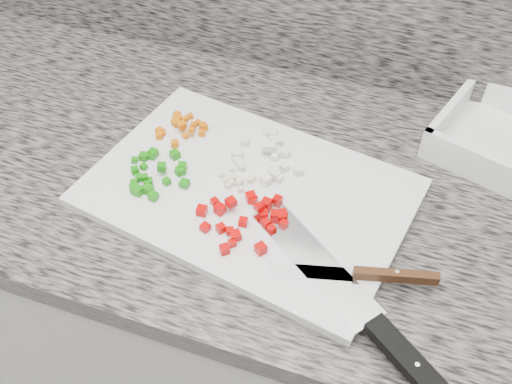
{
  "coord_description": "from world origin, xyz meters",
  "views": [
    {
      "loc": [
        0.22,
        0.81,
        1.57
      ],
      "look_at": [
        0.03,
        1.36,
        0.94
      ],
      "focal_mm": 40.0,
      "sensor_mm": 36.0,
      "label": 1
    }
  ],
  "objects": [
    {
      "name": "cabinet",
      "position": [
        0.0,
        1.44,
        0.43
      ],
      "size": [
        3.92,
        0.62,
        0.86
      ],
      "primitive_type": "cube",
      "color": "beige",
      "rests_on": "ground"
    },
    {
      "name": "countertop",
      "position": [
        0.0,
        1.44,
        0.88
      ],
      "size": [
        3.96,
        0.64,
        0.04
      ],
      "primitive_type": "cube",
      "color": "#645F58",
      "rests_on": "cabinet"
    },
    {
      "name": "cutting_board",
      "position": [
        0.01,
        1.38,
        0.91
      ],
      "size": [
        0.54,
        0.41,
        0.02
      ],
      "primitive_type": "cube",
      "rotation": [
        0.0,
        0.0,
        -0.18
      ],
      "color": "silver",
      "rests_on": "countertop"
    },
    {
      "name": "carrot_pile",
      "position": [
        -0.15,
        1.48,
        0.92
      ],
      "size": [
        0.08,
        0.09,
        0.02
      ],
      "color": "#CF5E04",
      "rests_on": "cutting_board"
    },
    {
      "name": "onion_pile",
      "position": [
        0.02,
        1.46,
        0.92
      ],
      "size": [
        0.13,
        0.13,
        0.02
      ],
      "color": "silver",
      "rests_on": "cutting_board"
    },
    {
      "name": "green_pepper_pile",
      "position": [
        -0.14,
        1.36,
        0.92
      ],
      "size": [
        0.11,
        0.11,
        0.02
      ],
      "color": "#157B0B",
      "rests_on": "cutting_board"
    },
    {
      "name": "red_pepper_pile",
      "position": [
        0.03,
        1.32,
        0.92
      ],
      "size": [
        0.14,
        0.13,
        0.02
      ],
      "color": "#BD0302",
      "rests_on": "cutting_board"
    },
    {
      "name": "garlic_pile",
      "position": [
        -0.01,
        1.39,
        0.92
      ],
      "size": [
        0.06,
        0.06,
        0.01
      ],
      "color": "beige",
      "rests_on": "cutting_board"
    },
    {
      "name": "chef_knife",
      "position": [
        0.25,
        1.2,
        0.92
      ],
      "size": [
        0.34,
        0.27,
        0.02
      ],
      "rotation": [
        0.0,
        0.0,
        -0.64
      ],
      "color": "silver",
      "rests_on": "cutting_board"
    },
    {
      "name": "paring_knife",
      "position": [
        0.23,
        1.28,
        0.92
      ],
      "size": [
        0.23,
        0.07,
        0.02
      ],
      "rotation": [
        0.0,
        0.0,
        0.25
      ],
      "color": "silver",
      "rests_on": "cutting_board"
    }
  ]
}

